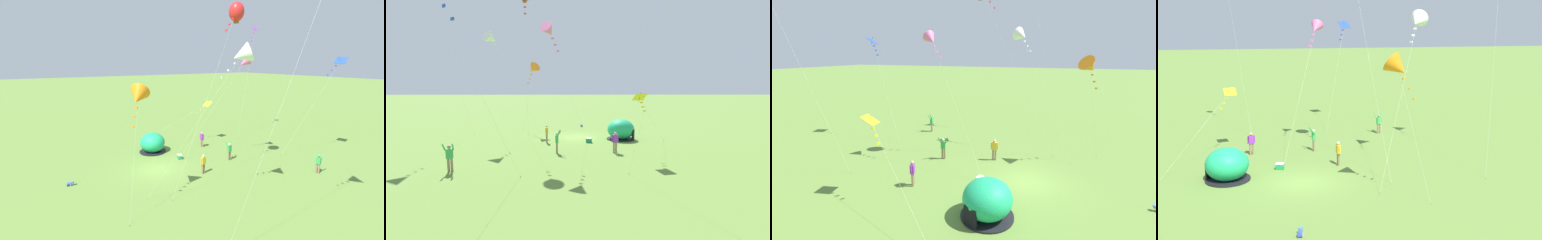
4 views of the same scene
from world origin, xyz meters
TOP-DOWN VIEW (x-y plane):
  - ground_plane at (0.00, 0.00)m, footprint 300.00×300.00m
  - popup_tent at (-4.55, 1.49)m, footprint 2.81×2.81m
  - cooler_box at (-1.21, 2.93)m, footprint 0.61×0.50m
  - toddler_crawling at (-0.81, -7.06)m, footprint 0.33×0.55m
  - person_center_field at (-3.10, 6.85)m, footprint 0.57×0.34m
  - person_watching_sky at (2.82, 3.00)m, footprint 0.31×0.58m
  - person_flying_kite at (1.60, 6.91)m, footprint 0.51×0.68m
  - person_arms_raised at (8.03, 11.39)m, footprint 0.67×0.52m
  - kite_orange at (4.96, -3.34)m, footprint 2.60×2.47m
  - kite_white at (7.98, 2.14)m, footprint 4.70×5.83m
  - kite_pink at (2.03, 7.95)m, footprint 3.83×6.07m
  - kite_yellow at (-4.67, 8.37)m, footprint 4.77×6.98m

SIDE VIEW (x-z plane):
  - ground_plane at x=0.00m, z-range 0.00..0.00m
  - toddler_crawling at x=-0.81m, z-range 0.02..0.34m
  - cooler_box at x=-1.21m, z-range 0.00..0.44m
  - person_center_field at x=-3.10m, z-range 0.10..1.82m
  - person_watching_sky at x=2.82m, z-range 0.10..1.82m
  - popup_tent at x=-4.55m, z-range -0.05..2.05m
  - person_flying_kite at x=1.60m, z-range 0.05..1.94m
  - person_arms_raised at x=8.03m, z-range 0.05..1.94m
  - kite_yellow at x=-4.67m, z-range 1.91..6.85m
  - kite_orange at x=4.96m, z-range 3.29..11.48m
  - kite_pink at x=2.03m, z-range 4.34..14.34m
  - kite_white at x=7.98m, z-range 4.54..15.13m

